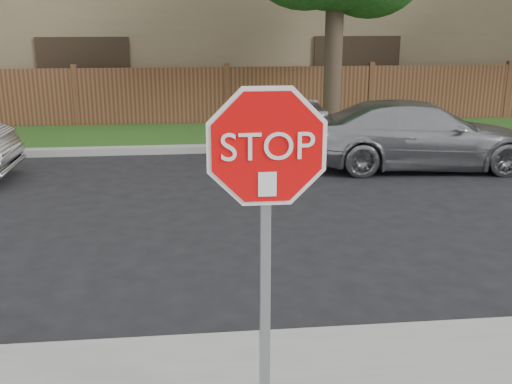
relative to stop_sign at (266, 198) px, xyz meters
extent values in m
plane|color=black|center=(0.54, 1.48, -1.83)|extent=(90.00, 90.00, 0.00)
cube|color=gray|center=(0.54, 9.63, -1.75)|extent=(70.00, 0.30, 0.15)
cube|color=#1E4714|center=(0.54, 11.28, -1.77)|extent=(70.00, 3.00, 0.12)
cube|color=#4D2C1B|center=(0.54, 12.88, -1.03)|extent=(70.00, 0.12, 1.60)
cube|color=#887754|center=(0.54, 18.48, 1.17)|extent=(34.00, 8.00, 6.00)
cylinder|color=#382B21|center=(3.04, 11.18, 0.13)|extent=(0.44, 0.44, 3.92)
cube|color=gray|center=(0.00, 0.05, -0.58)|extent=(0.06, 0.06, 2.30)
cylinder|color=white|center=(0.00, -0.02, 0.32)|extent=(1.01, 0.02, 1.01)
cylinder|color=red|center=(0.00, -0.03, 0.32)|extent=(0.93, 0.02, 0.93)
cube|color=white|center=(0.00, -0.05, 0.10)|extent=(0.11, 0.00, 0.15)
imported|color=#9EA0A5|center=(4.03, 7.77, -1.18)|extent=(4.64, 2.19, 1.31)
camera|label=1|loc=(-0.44, -3.44, 1.05)|focal=42.00mm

